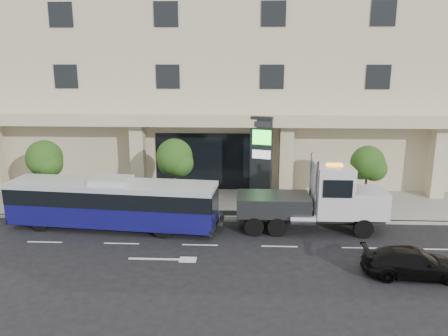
% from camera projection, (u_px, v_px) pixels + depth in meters
% --- Properties ---
extents(ground, '(120.00, 120.00, 0.00)m').
position_uv_depth(ground, '(203.00, 234.00, 23.46)').
color(ground, black).
rests_on(ground, ground).
extents(sidewalk, '(120.00, 6.00, 0.15)m').
position_uv_depth(sidewalk, '(210.00, 203.00, 28.30)').
color(sidewalk, gray).
rests_on(sidewalk, ground).
extents(curb, '(120.00, 0.30, 0.15)m').
position_uv_depth(curb, '(206.00, 219.00, 25.39)').
color(curb, gray).
rests_on(curb, ground).
extents(convention_center, '(60.00, 17.60, 20.00)m').
position_uv_depth(convention_center, '(218.00, 49.00, 36.04)').
color(convention_center, beige).
rests_on(convention_center, ground).
extents(tree_left, '(2.27, 2.20, 4.22)m').
position_uv_depth(tree_left, '(45.00, 161.00, 26.64)').
color(tree_left, '#422B19').
rests_on(tree_left, sidewalk).
extents(tree_mid, '(2.28, 2.20, 4.38)m').
position_uv_depth(tree_mid, '(175.00, 160.00, 26.25)').
color(tree_mid, '#422B19').
rests_on(tree_mid, sidewalk).
extents(tree_right, '(2.10, 2.00, 4.04)m').
position_uv_depth(tree_right, '(368.00, 165.00, 25.81)').
color(tree_right, '#422B19').
rests_on(tree_right, sidewalk).
extents(city_bus, '(11.63, 3.50, 2.90)m').
position_uv_depth(city_bus, '(113.00, 202.00, 23.95)').
color(city_bus, black).
rests_on(city_bus, ground).
extents(tow_truck, '(9.02, 2.35, 4.11)m').
position_uv_depth(tow_truck, '(317.00, 201.00, 23.58)').
color(tow_truck, '#2D3033').
rests_on(tow_truck, ground).
extents(black_sedan, '(4.36, 1.97, 1.24)m').
position_uv_depth(black_sedan, '(413.00, 263.00, 18.71)').
color(black_sedan, black).
rests_on(black_sedan, ground).
extents(signage_pylon, '(1.45, 0.87, 5.49)m').
position_uv_depth(signage_pylon, '(261.00, 158.00, 27.98)').
color(signage_pylon, black).
rests_on(signage_pylon, sidewalk).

